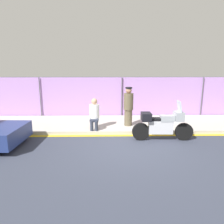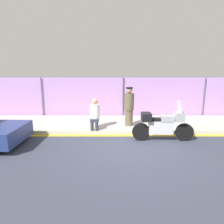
# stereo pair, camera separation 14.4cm
# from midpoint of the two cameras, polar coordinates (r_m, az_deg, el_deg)

# --- Properties ---
(ground_plane) EXTENTS (120.00, 120.00, 0.00)m
(ground_plane) POSITION_cam_midpoint_polar(r_m,az_deg,el_deg) (7.27, 5.35, -9.71)
(ground_plane) COLOR #333847
(sidewalk) EXTENTS (33.08, 2.94, 0.15)m
(sidewalk) POSITION_cam_midpoint_polar(r_m,az_deg,el_deg) (9.80, 3.90, -3.35)
(sidewalk) COLOR #ADA89E
(sidewalk) RESTS_ON ground_plane
(curb_paint_stripe) EXTENTS (33.08, 0.18, 0.01)m
(curb_paint_stripe) POSITION_cam_midpoint_polar(r_m,az_deg,el_deg) (8.34, 4.62, -6.74)
(curb_paint_stripe) COLOR gold
(curb_paint_stripe) RESTS_ON ground_plane
(storefront_fence) EXTENTS (31.43, 0.17, 2.25)m
(storefront_fence) POSITION_cam_midpoint_polar(r_m,az_deg,el_deg) (11.10, 3.43, 4.05)
(storefront_fence) COLOR #AD7FC6
(storefront_fence) RESTS_ON ground_plane
(motorcycle) EXTENTS (2.34, 0.53, 1.54)m
(motorcycle) POSITION_cam_midpoint_polar(r_m,az_deg,el_deg) (7.86, 14.63, -3.54)
(motorcycle) COLOR black
(motorcycle) RESTS_ON ground_plane
(officer_standing) EXTENTS (0.43, 0.43, 1.76)m
(officer_standing) POSITION_cam_midpoint_polar(r_m,az_deg,el_deg) (9.05, 5.30, 1.62)
(officer_standing) COLOR brown
(officer_standing) RESTS_ON sidewalk
(person_seated_on_curb) EXTENTS (0.43, 0.70, 1.32)m
(person_seated_on_curb) POSITION_cam_midpoint_polar(r_m,az_deg,el_deg) (8.64, -4.51, -0.04)
(person_seated_on_curb) COLOR #2D3342
(person_seated_on_curb) RESTS_ON sidewalk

